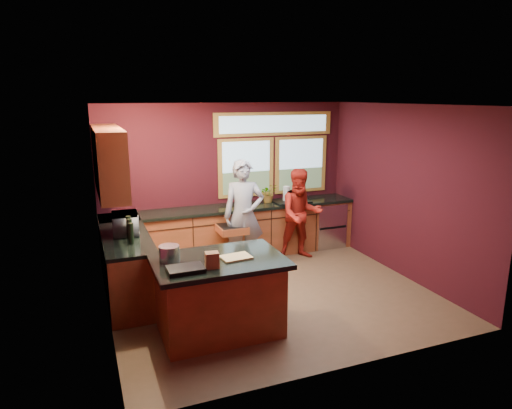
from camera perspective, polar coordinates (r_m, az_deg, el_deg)
floor at (r=6.79m, az=1.87°, el=-11.07°), size 4.50×4.50×0.00m
room_shell at (r=6.36m, az=-4.12°, el=4.19°), size 4.52×4.02×2.71m
back_counter at (r=8.18m, az=-1.50°, el=-3.27°), size 4.50×0.64×0.93m
left_counter at (r=6.95m, az=-16.03°, el=-6.87°), size 0.64×2.30×0.93m
island at (r=5.62m, az=-4.61°, el=-11.24°), size 1.55×1.05×0.95m
person_grey at (r=7.45m, az=-1.55°, el=-1.37°), size 0.75×0.58×1.83m
person_red at (r=8.00m, az=5.59°, el=-1.22°), size 0.87×0.74×1.60m
microwave at (r=6.65m, az=-16.01°, el=-2.31°), size 0.37×0.53×0.29m
potted_plant at (r=8.24m, az=1.58°, el=1.42°), size 0.30×0.26×0.34m
paper_towel at (r=8.34m, az=3.81°, el=1.33°), size 0.12×0.12×0.28m
cutting_board at (r=5.45m, az=-2.53°, el=-6.59°), size 0.37×0.28×0.02m
stock_pot at (r=5.43m, az=-10.79°, el=-6.00°), size 0.24×0.24×0.18m
paper_bag at (r=5.14m, az=-5.53°, el=-6.93°), size 0.16×0.14×0.18m
black_tray at (r=5.10m, az=-8.79°, el=-7.99°), size 0.40×0.28×0.05m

